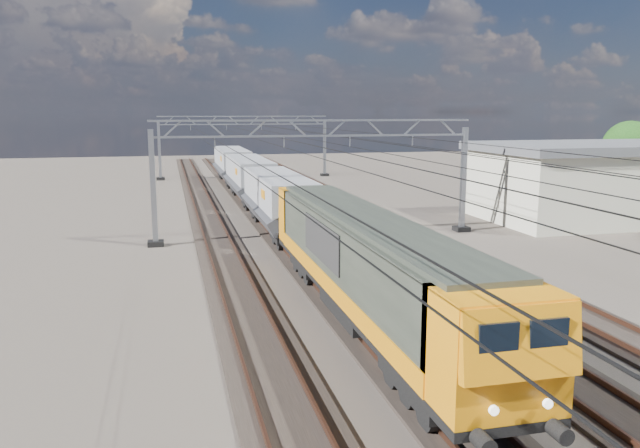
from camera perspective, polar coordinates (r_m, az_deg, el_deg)
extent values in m
plane|color=#2C2621|center=(34.01, 1.34, -2.60)|extent=(160.00, 160.00, 0.00)
cube|color=black|center=(32.99, -8.79, -3.01)|extent=(2.60, 140.00, 0.12)
cube|color=#563222|center=(32.90, -10.05, -2.80)|extent=(0.08, 140.00, 0.16)
cube|color=#563222|center=(33.02, -7.55, -2.68)|extent=(0.08, 140.00, 0.16)
cube|color=black|center=(33.55, -1.96, -2.68)|extent=(2.60, 140.00, 0.12)
cube|color=#563222|center=(33.38, -3.18, -2.47)|extent=(0.08, 140.00, 0.16)
cube|color=#563222|center=(33.66, -0.76, -2.35)|extent=(0.08, 140.00, 0.16)
cube|color=black|center=(34.56, 4.55, -2.32)|extent=(2.60, 140.00, 0.12)
cube|color=#563222|center=(34.31, 3.41, -2.12)|extent=(0.08, 140.00, 0.16)
cube|color=#563222|center=(34.75, 5.68, -2.00)|extent=(0.08, 140.00, 0.16)
cube|color=black|center=(35.99, 10.61, -1.96)|extent=(2.60, 140.00, 0.12)
cube|color=#563222|center=(35.67, 9.57, -1.77)|extent=(0.08, 140.00, 0.16)
cube|color=#563222|center=(36.26, 11.66, -1.65)|extent=(0.08, 140.00, 0.16)
cube|color=gray|center=(36.28, -15.01, 3.15)|extent=(0.30, 0.30, 6.60)
cube|color=gray|center=(40.55, 12.97, 3.95)|extent=(0.30, 0.30, 6.60)
cube|color=black|center=(36.78, -14.78, -1.72)|extent=(0.90, 0.90, 0.30)
cube|color=black|center=(41.00, 12.79, -0.43)|extent=(0.90, 0.90, 0.30)
cube|color=gray|center=(37.05, -0.24, 9.46)|extent=(19.30, 0.18, 0.12)
cube|color=gray|center=(37.07, -0.24, 8.06)|extent=(19.30, 0.18, 0.12)
cube|color=gray|center=(36.04, -13.35, 8.45)|extent=(1.03, 0.10, 0.94)
cube|color=gray|center=(36.14, -9.54, 8.58)|extent=(1.03, 0.10, 0.94)
cube|color=gray|center=(36.39, -5.76, 8.68)|extent=(1.03, 0.10, 0.94)
cube|color=gray|center=(36.80, -2.06, 8.74)|extent=(1.03, 0.10, 0.94)
cube|color=gray|center=(37.35, 1.55, 8.77)|extent=(1.03, 0.10, 0.94)
cube|color=gray|center=(38.04, 5.05, 8.76)|extent=(1.03, 0.10, 0.94)
cube|color=gray|center=(38.87, 8.41, 8.72)|extent=(1.03, 0.10, 0.94)
cube|color=gray|center=(39.82, 11.61, 8.65)|extent=(1.03, 0.10, 0.94)
cube|color=gray|center=(36.16, -9.60, 7.35)|extent=(0.06, 0.06, 0.65)
cube|color=gray|center=(36.67, -3.30, 7.52)|extent=(0.06, 0.06, 0.65)
cube|color=gray|center=(37.60, 2.75, 7.59)|extent=(0.06, 0.06, 0.65)
cube|color=gray|center=(38.92, 8.46, 7.58)|extent=(0.06, 0.06, 0.65)
cube|color=gray|center=(72.15, -14.47, 6.52)|extent=(0.30, 0.30, 6.60)
cube|color=gray|center=(74.39, 0.42, 6.94)|extent=(0.30, 0.30, 6.60)
cube|color=black|center=(72.41, -14.36, 4.03)|extent=(0.90, 0.90, 0.30)
cube|color=black|center=(74.64, 0.42, 4.53)|extent=(0.90, 0.90, 0.30)
cube|color=gray|center=(72.54, -6.98, 9.75)|extent=(19.30, 0.18, 0.12)
cube|color=gray|center=(72.55, -6.96, 9.04)|extent=(19.30, 0.18, 0.12)
cube|color=gray|center=(72.03, -13.63, 9.18)|extent=(1.03, 0.10, 0.94)
cube|color=gray|center=(72.08, -11.72, 9.25)|extent=(1.03, 0.10, 0.94)
cube|color=gray|center=(72.21, -9.81, 9.32)|extent=(1.03, 0.10, 0.94)
cube|color=gray|center=(72.41, -7.91, 9.37)|extent=(1.03, 0.10, 0.94)
cube|color=gray|center=(72.70, -6.03, 9.41)|extent=(1.03, 0.10, 0.94)
cube|color=gray|center=(73.05, -4.16, 9.45)|extent=(1.03, 0.10, 0.94)
cube|color=gray|center=(73.49, -2.30, 9.47)|extent=(1.03, 0.10, 0.94)
cube|color=gray|center=(74.00, -0.48, 9.48)|extent=(1.03, 0.10, 0.94)
cube|color=gray|center=(72.09, -11.75, 8.64)|extent=(0.06, 0.06, 0.65)
cube|color=gray|center=(72.35, -8.55, 8.74)|extent=(0.06, 0.06, 0.65)
cube|color=gray|center=(72.82, -5.37, 8.82)|extent=(0.06, 0.06, 0.65)
cube|color=gray|center=(73.51, -2.25, 8.87)|extent=(0.06, 0.06, 0.65)
cylinder|color=black|center=(40.16, -10.01, 7.15)|extent=(0.03, 140.00, 0.03)
cylinder|color=black|center=(40.14, -10.04, 7.86)|extent=(0.03, 140.00, 0.03)
cylinder|color=black|center=(40.62, -4.33, 7.31)|extent=(0.03, 140.00, 0.03)
cylinder|color=black|center=(40.60, -4.34, 8.01)|extent=(0.03, 140.00, 0.03)
cylinder|color=black|center=(41.46, 1.17, 7.39)|extent=(0.03, 140.00, 0.03)
cylinder|color=black|center=(41.44, 1.18, 8.08)|extent=(0.03, 140.00, 0.03)
cylinder|color=black|center=(42.66, 6.42, 7.41)|extent=(0.03, 140.00, 0.03)
cylinder|color=black|center=(42.64, 6.43, 8.08)|extent=(0.03, 140.00, 0.03)
cube|color=black|center=(16.89, 10.99, -13.68)|extent=(2.20, 3.60, 0.60)
cube|color=black|center=(28.60, 0.10, -3.52)|extent=(2.20, 3.60, 0.60)
cube|color=black|center=(22.46, 4.08, -6.39)|extent=(2.65, 20.00, 0.25)
cube|color=black|center=(22.57, 4.07, -7.32)|extent=(2.20, 4.50, 0.75)
cube|color=#282D25|center=(22.09, 4.13, -2.86)|extent=(2.65, 17.00, 2.60)
cube|color=orange|center=(21.98, 0.74, -5.60)|extent=(0.04, 17.00, 0.60)
cube|color=orange|center=(22.77, 7.33, -5.12)|extent=(0.04, 17.00, 0.60)
cube|color=black|center=(22.59, 0.09, -1.63)|extent=(0.05, 5.00, 1.40)
cube|color=black|center=(23.38, 6.56, -1.30)|extent=(0.05, 5.00, 1.40)
cube|color=#282D25|center=(21.82, 4.18, 0.64)|extent=(2.25, 18.00, 0.15)
cube|color=orange|center=(14.08, 15.72, -10.93)|extent=(2.65, 1.80, 2.60)
cube|color=orange|center=(13.14, 17.88, -10.26)|extent=(2.60, 0.46, 1.52)
cube|color=black|center=(12.76, 16.00, -10.31)|extent=(0.85, 0.08, 0.75)
cube|color=black|center=(13.32, 20.18, -9.67)|extent=(0.85, 0.08, 0.75)
cylinder|color=black|center=(13.33, 14.70, -18.77)|extent=(0.36, 0.50, 0.36)
cylinder|color=black|center=(14.15, 21.07, -17.34)|extent=(0.36, 0.50, 0.36)
cylinder|color=white|center=(13.24, 15.60, -16.09)|extent=(0.20, 0.08, 0.20)
cylinder|color=white|center=(13.83, 20.11, -15.18)|extent=(0.20, 0.08, 0.20)
cube|color=orange|center=(30.72, -1.06, 0.86)|extent=(2.65, 1.80, 2.60)
cube|color=orange|center=(31.56, -1.44, 2.03)|extent=(2.60, 0.46, 1.52)
cube|color=black|center=(31.53, -2.46, 2.20)|extent=(0.85, 0.08, 0.75)
cube|color=black|center=(31.76, -0.51, 2.27)|extent=(0.85, 0.08, 0.75)
cylinder|color=black|center=(31.96, -3.01, -1.33)|extent=(0.36, 0.50, 0.36)
cylinder|color=black|center=(32.31, -0.05, -1.19)|extent=(0.36, 0.50, 0.36)
cylinder|color=white|center=(31.79, -2.54, -0.29)|extent=(0.20, 0.08, 0.20)
cylinder|color=white|center=(32.04, -0.44, -0.20)|extent=(0.20, 0.08, 0.20)
cube|color=black|center=(34.99, -2.52, -1.03)|extent=(2.20, 2.60, 0.55)
cube|color=black|center=(43.72, -4.82, 1.20)|extent=(2.20, 2.60, 0.55)
cube|color=black|center=(39.28, -3.80, 0.73)|extent=(2.40, 13.00, 0.20)
cube|color=gray|center=(39.04, -3.83, 3.22)|extent=(2.80, 12.00, 1.80)
cube|color=#43454A|center=(39.06, -5.18, 1.35)|extent=(1.48, 12.00, 1.36)
cube|color=#43454A|center=(39.38, -2.45, 1.45)|extent=(1.48, 12.00, 1.36)
cube|color=orange|center=(35.86, -5.24, 2.74)|extent=(0.04, 1.20, 0.50)
cube|color=black|center=(48.81, -5.77, 2.13)|extent=(2.20, 2.60, 0.55)
cube|color=black|center=(57.67, -7.02, 3.34)|extent=(2.20, 2.60, 0.55)
cube|color=black|center=(53.19, -6.45, 3.17)|extent=(2.40, 13.00, 0.20)
cube|color=gray|center=(53.01, -6.49, 5.02)|extent=(2.80, 12.00, 1.80)
cube|color=#43454A|center=(53.02, -7.49, 3.64)|extent=(1.48, 12.00, 1.36)
cube|color=#43454A|center=(53.26, -5.45, 3.71)|extent=(1.48, 12.00, 1.36)
cube|color=orange|center=(49.87, -7.68, 4.78)|extent=(0.04, 1.20, 0.50)
cube|color=black|center=(62.80, -7.58, 3.89)|extent=(2.20, 2.60, 0.55)
cube|color=black|center=(71.71, -8.37, 4.64)|extent=(2.20, 2.60, 0.55)
cube|color=black|center=(67.22, -8.01, 4.60)|extent=(2.40, 13.00, 0.20)
cube|color=gray|center=(67.07, -8.05, 6.06)|extent=(2.80, 12.00, 1.80)
cube|color=#43454A|center=(67.09, -8.83, 4.97)|extent=(1.48, 12.00, 1.36)
cube|color=#43454A|center=(67.27, -7.21, 5.02)|extent=(1.48, 12.00, 1.36)
cube|color=orange|center=(63.96, -9.05, 5.92)|extent=(0.04, 1.20, 0.50)
cube|color=beige|center=(49.10, 25.04, 3.24)|extent=(18.00, 10.00, 4.80)
cube|color=slate|center=(48.89, 25.28, 6.38)|extent=(18.60, 10.60, 0.60)
cylinder|color=#321D17|center=(60.38, 26.22, 3.54)|extent=(0.70, 0.70, 3.25)
sphere|color=#0F370F|center=(60.16, 26.44, 6.30)|extent=(4.54, 4.54, 4.54)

